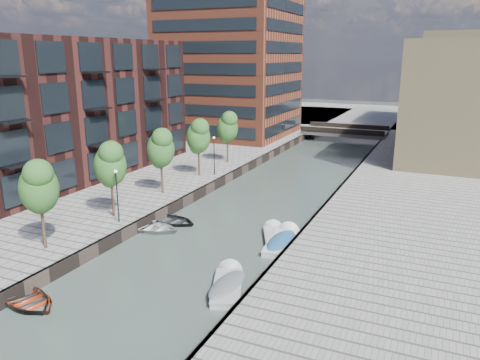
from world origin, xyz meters
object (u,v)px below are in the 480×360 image
Objects in this scene: tree_5 at (198,135)px; car at (409,141)px; motorboat_2 at (275,237)px; sloop_1 at (26,303)px; tree_3 at (110,163)px; sloop_4 at (173,223)px; tree_6 at (227,126)px; motorboat_3 at (283,241)px; motorboat_4 at (228,284)px; sloop_3 at (152,230)px; bridge at (345,132)px; tree_2 at (39,185)px; sloop_2 at (30,304)px; tree_4 at (161,147)px.

car is (18.82, 26.81, -3.64)m from tree_5.
sloop_1 is at bearing -122.35° from motorboat_2.
sloop_1 is 17.48m from motorboat_2.
tree_3 is 7.06m from sloop_4.
tree_6 is 1.13× the size of motorboat_3.
motorboat_3 is at bearing 83.92° from motorboat_4.
tree_3 is at bearing -90.00° from tree_6.
sloop_1 is 12.24m from sloop_3.
bridge is 46.66m from sloop_3.
car is at bearing 81.97° from motorboat_3.
sloop_2 is at bearing -53.31° from tree_2.
sloop_2 is at bearing -84.04° from tree_6.
tree_6 is 22.34m from motorboat_2.
tree_3 is 14.00m from tree_5.
tree_6 is 1.45× the size of sloop_2.
tree_6 is 1.19× the size of motorboat_4.
sloop_3 is (3.10, -13.33, -5.31)m from tree_5.
tree_2 is at bearing -124.22° from car.
sloop_2 is at bearing -175.22° from sloop_4.
tree_5 reaches higher than car.
bridge is 44.46m from sloop_4.
tree_2 reaches higher than sloop_2.
tree_5 is at bearing -90.00° from tree_6.
sloop_3 is 1.17× the size of car.
tree_6 is at bearing 90.00° from tree_2.
tree_2 is 21.00m from tree_5.
tree_6 reaches higher than sloop_1.
sloop_3 is 0.97× the size of motorboat_2.
tree_3 is at bearing 157.17° from motorboat_4.
car is at bearing 65.24° from tree_3.
tree_5 is 1.19× the size of motorboat_4.
tree_3 is (-8.50, -47.00, 3.92)m from bridge.
sloop_3 reaches higher than sloop_4.
tree_5 is at bearing 139.06° from motorboat_2.
tree_3 reaches higher than motorboat_3.
tree_4 is 14.00m from tree_6.
tree_4 is 1.19× the size of motorboat_4.
tree_6 is 1.26× the size of motorboat_2.
motorboat_3 is at bearing -21.58° from sloop_2.
tree_4 reaches higher than motorboat_3.
tree_3 reaches higher than sloop_3.
car reaches higher than sloop_1.
motorboat_3 is 1.05× the size of motorboat_4.
tree_3 reaches higher than car.
tree_6 is (0.00, 14.00, 0.00)m from tree_4.
bridge is at bearing 79.75° from tree_3.
bridge is 2.75× the size of motorboat_2.
motorboat_4 reaches higher than sloop_4.
sloop_4 is (0.60, 14.39, 0.00)m from sloop_1.
sloop_1 is at bearing -95.27° from bridge.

